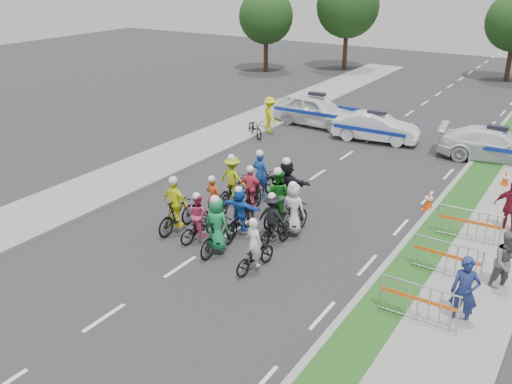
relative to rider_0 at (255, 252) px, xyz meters
The scene contains 33 objects.
ground 2.25m from the rider_0, 151.61° to the right, with size 90.00×90.00×0.00m, color #28282B.
curb_right 5.10m from the rider_0, 51.26° to the left, with size 0.20×60.00×0.12m, color gray.
grass_strip 5.57m from the rider_0, 45.61° to the left, with size 1.20×60.00×0.11m, color #1D4917.
sidewalk_right 6.94m from the rider_0, 34.90° to the left, with size 2.40×60.00×0.13m, color gray.
sidewalk_left 9.32m from the rider_0, 154.81° to the left, with size 3.00×60.00×0.13m, color gray.
rider_0 is the anchor object (origin of this frame).
rider_1 1.54m from the rider_0, 169.82° to the left, with size 0.81×1.84×1.93m.
rider_2 2.59m from the rider_0, 165.07° to the left, with size 0.86×1.71×1.66m.
rider_3 3.59m from the rider_0, 167.60° to the left, with size 0.99×1.87×1.96m.
rider_4 1.84m from the rider_0, 104.20° to the left, with size 0.96×1.69×1.71m.
rider_5 2.38m from the rider_0, 133.66° to the left, with size 1.35×1.62×1.69m.
rider_6 3.58m from the rider_0, 144.93° to the left, with size 0.64×1.67×1.69m.
rider_7 2.55m from the rider_0, 92.90° to the left, with size 0.81×1.82×1.90m.
rider_8 3.28m from the rider_0, 108.02° to the left, with size 0.84×1.98×2.02m.
rider_9 4.04m from the rider_0, 123.83° to the left, with size 0.94×1.74×1.78m.
rider_10 5.04m from the rider_0, 131.31° to the left, with size 1.03×1.83×1.87m.
rider_11 4.24m from the rider_0, 106.68° to the left, with size 1.66×1.98×2.05m.
rider_12 5.25m from the rider_0, 119.73° to the left, with size 0.76×1.94×1.95m.
police_car_0 15.76m from the rider_0, 110.09° to the left, with size 1.92×4.76×1.62m, color white.
police_car_1 13.91m from the rider_0, 96.89° to the left, with size 1.44×4.14×1.36m, color white.
police_car_2 14.37m from the rider_0, 74.28° to the left, with size 1.99×4.90×1.42m, color white.
spectator_0 5.73m from the rider_0, ahead, with size 0.67×0.44×1.85m, color navy.
spectator_1 6.80m from the rider_0, 21.66° to the left, with size 0.88×0.68×1.81m, color slate.
spectator_2 8.58m from the rider_0, 48.01° to the left, with size 1.08×0.45×1.84m, color maroon.
marshal_hiviz 14.12m from the rider_0, 119.01° to the left, with size 1.19×0.68×1.84m, color #D4D70B.
barrier_0 4.78m from the rider_0, ahead, with size 2.00×0.50×1.12m, color #A5A8AD, non-canonical shape.
barrier_1 5.37m from the rider_0, 27.21° to the left, with size 2.00×0.50×1.12m, color #A5A8AD, non-canonical shape.
barrier_2 6.94m from the rider_0, 46.47° to the left, with size 2.00×0.50×1.12m, color #A5A8AD, non-canonical shape.
cone_0 7.51m from the rider_0, 66.39° to the left, with size 0.40×0.40×0.70m.
cone_1 11.65m from the rider_0, 64.95° to the left, with size 0.40×0.40×0.70m.
parked_bike 13.27m from the rider_0, 122.07° to the left, with size 0.61×1.75×0.92m, color black.
tree_0 31.52m from the rider_0, 120.56° to the left, with size 4.20×4.20×6.30m.
tree_3 33.12m from the rider_0, 109.43° to the left, with size 4.90×4.90×7.35m.
Camera 1 is at (9.61, -11.16, 8.36)m, focal length 40.00 mm.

